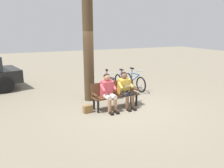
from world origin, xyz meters
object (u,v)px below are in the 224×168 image
(handbag, at_px, (88,109))
(litter_bin, at_px, (110,88))
(bicycle_silver, at_px, (123,83))
(bicycle_red, at_px, (107,84))
(tree_trunk, at_px, (88,47))
(bicycle_black, at_px, (134,81))
(person_companion, at_px, (108,90))
(person_reading, at_px, (125,88))
(bench, at_px, (115,92))

(handbag, xyz_separation_m, litter_bin, (-1.21, -1.02, 0.28))
(bicycle_silver, bearing_deg, bicycle_red, -106.16)
(tree_trunk, xyz_separation_m, litter_bin, (-0.74, 0.20, -1.57))
(bicycle_black, bearing_deg, bicycle_silver, -82.87)
(person_companion, xyz_separation_m, litter_bin, (-0.52, -1.06, -0.26))
(tree_trunk, relative_size, bicycle_black, 2.35)
(person_companion, relative_size, bicycle_silver, 0.71)
(litter_bin, distance_m, bicycle_silver, 1.12)
(person_reading, relative_size, bicycle_red, 0.74)
(bicycle_black, bearing_deg, bicycle_red, -98.05)
(tree_trunk, bearing_deg, person_reading, 124.95)
(litter_bin, distance_m, bicycle_black, 1.69)
(bicycle_red, bearing_deg, person_reading, 13.16)
(litter_bin, bearing_deg, bench, 76.58)
(bench, height_order, person_reading, person_reading)
(handbag, height_order, bicycle_silver, bicycle_silver)
(bicycle_silver, relative_size, bicycle_red, 1.04)
(bench, xyz_separation_m, bicycle_red, (-0.48, -1.74, -0.15))
(handbag, bearing_deg, bicycle_silver, -141.63)
(litter_bin, bearing_deg, bicycle_silver, -144.16)
(person_reading, xyz_separation_m, litter_bin, (0.12, -1.03, -0.26))
(tree_trunk, distance_m, litter_bin, 1.74)
(handbag, distance_m, tree_trunk, 2.26)
(bench, distance_m, person_reading, 0.39)
(person_companion, xyz_separation_m, handbag, (0.69, -0.05, -0.54))
(tree_trunk, height_order, litter_bin, tree_trunk)
(bicycle_black, bearing_deg, person_reading, -41.81)
(person_reading, bearing_deg, handbag, -3.63)
(bicycle_black, bearing_deg, bench, -50.22)
(litter_bin, bearing_deg, tree_trunk, -14.80)
(tree_trunk, distance_m, bicycle_silver, 2.35)
(person_reading, relative_size, bicycle_black, 0.71)
(bench, relative_size, person_reading, 1.35)
(person_reading, distance_m, bicycle_red, 1.92)
(bicycle_black, bearing_deg, litter_bin, -66.98)
(tree_trunk, xyz_separation_m, bicycle_red, (-1.00, -0.66, -1.61))
(bench, distance_m, bicycle_black, 2.39)
(handbag, xyz_separation_m, bicycle_red, (-1.47, -1.88, 0.24))
(bicycle_silver, height_order, bicycle_red, same)
(tree_trunk, xyz_separation_m, bicycle_black, (-2.24, -0.58, -1.61))
(person_reading, bearing_deg, litter_bin, -86.69)
(person_reading, bearing_deg, person_companion, -0.05)
(bench, height_order, tree_trunk, tree_trunk)
(person_companion, relative_size, handbag, 4.00)
(litter_bin, distance_m, bicycle_red, 0.90)
(bench, bearing_deg, bicycle_silver, -129.20)
(bench, distance_m, person_companion, 0.39)
(bicycle_silver, bearing_deg, person_companion, -38.45)
(person_reading, xyz_separation_m, bicycle_silver, (-0.79, -1.68, -0.31))
(handbag, bearing_deg, bicycle_black, -146.50)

